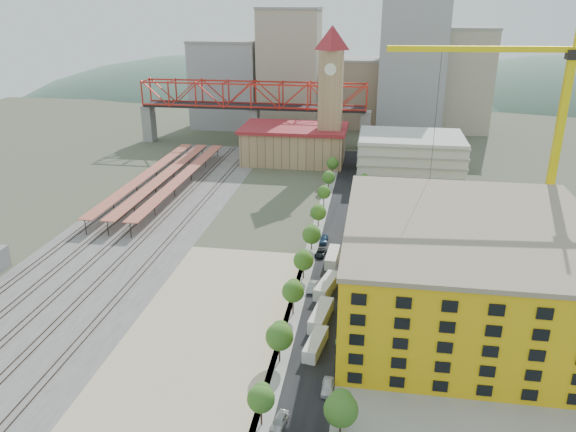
% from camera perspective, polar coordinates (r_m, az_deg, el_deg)
% --- Properties ---
extents(ground, '(400.00, 400.00, 0.00)m').
position_cam_1_polar(ground, '(131.34, -2.42, -4.02)').
color(ground, '#474C38').
rests_on(ground, ground).
extents(ballast_strip, '(36.00, 165.00, 0.06)m').
position_cam_1_polar(ballast_strip, '(157.01, -14.15, -0.34)').
color(ballast_strip, '#605E59').
rests_on(ballast_strip, ground).
extents(dirt_lot, '(28.00, 67.00, 0.06)m').
position_cam_1_polar(dirt_lot, '(105.39, -7.99, -11.02)').
color(dirt_lot, tan).
rests_on(dirt_lot, ground).
extents(street_asphalt, '(12.00, 170.00, 0.06)m').
position_cam_1_polar(street_asphalt, '(143.03, 5.06, -1.90)').
color(street_asphalt, black).
rests_on(street_asphalt, ground).
extents(sidewalk_west, '(3.00, 170.00, 0.04)m').
position_cam_1_polar(sidewalk_west, '(143.44, 2.87, -1.77)').
color(sidewalk_west, gray).
rests_on(sidewalk_west, ground).
extents(sidewalk_east, '(3.00, 170.00, 0.04)m').
position_cam_1_polar(sidewalk_east, '(142.83, 7.26, -2.03)').
color(sidewalk_east, gray).
rests_on(sidewalk_east, ground).
extents(construction_pad, '(50.00, 90.00, 0.06)m').
position_cam_1_polar(construction_pad, '(113.38, 18.68, -9.55)').
color(construction_pad, gray).
rests_on(construction_pad, ground).
extents(rail_tracks, '(26.56, 160.00, 0.18)m').
position_cam_1_polar(rail_tracks, '(157.66, -14.75, -0.26)').
color(rail_tracks, '#382B23').
rests_on(rail_tracks, ground).
extents(platform_canopies, '(16.00, 80.00, 4.12)m').
position_cam_1_polar(platform_canopies, '(181.60, -12.44, 4.05)').
color(platform_canopies, '#B55945').
rests_on(platform_canopies, ground).
extents(station_hall, '(38.00, 24.00, 13.10)m').
position_cam_1_polar(station_hall, '(206.51, 0.64, 7.36)').
color(station_hall, tan).
rests_on(station_hall, ground).
extents(clock_tower, '(12.00, 12.00, 52.00)m').
position_cam_1_polar(clock_tower, '(198.99, 4.39, 13.24)').
color(clock_tower, tan).
rests_on(clock_tower, ground).
extents(parking_garage, '(34.00, 26.00, 14.00)m').
position_cam_1_polar(parking_garage, '(193.14, 12.30, 6.00)').
color(parking_garage, silver).
rests_on(parking_garage, ground).
extents(truss_bridge, '(94.00, 9.60, 25.60)m').
position_cam_1_polar(truss_bridge, '(229.83, -3.54, 11.83)').
color(truss_bridge, gray).
rests_on(truss_bridge, ground).
extents(construction_building, '(44.60, 50.60, 18.80)m').
position_cam_1_polar(construction_building, '(108.55, 17.69, -5.23)').
color(construction_building, gold).
rests_on(construction_building, ground).
extents(street_trees, '(15.40, 124.40, 8.00)m').
position_cam_1_polar(street_trees, '(133.90, 4.74, -3.56)').
color(street_trees, '#2E651E').
rests_on(street_trees, ground).
extents(skyline, '(133.00, 46.00, 60.00)m').
position_cam_1_polar(skyline, '(261.42, 5.42, 13.77)').
color(skyline, '#9EA0A3').
rests_on(skyline, ground).
extents(distant_hills, '(647.00, 264.00, 227.00)m').
position_cam_1_polar(distant_hills, '(400.63, 11.47, 0.93)').
color(distant_hills, '#4C6B59').
rests_on(distant_hills, ground).
extents(tower_crane, '(50.74, 6.27, 54.23)m').
position_cam_1_polar(tower_crane, '(131.95, 24.72, 9.50)').
color(tower_crane, yellow).
rests_on(tower_crane, ground).
extents(site_trailer_a, '(3.66, 8.99, 2.39)m').
position_cam_1_polar(site_trailer_a, '(97.59, 2.82, -12.89)').
color(site_trailer_a, silver).
rests_on(site_trailer_a, ground).
extents(site_trailer_b, '(3.97, 10.15, 2.71)m').
position_cam_1_polar(site_trailer_b, '(105.11, 3.37, -10.08)').
color(site_trailer_b, silver).
rests_on(site_trailer_b, ground).
extents(site_trailer_c, '(4.69, 10.01, 2.65)m').
position_cam_1_polar(site_trailer_c, '(115.24, 3.96, -7.12)').
color(site_trailer_c, silver).
rests_on(site_trailer_c, ground).
extents(site_trailer_d, '(2.81, 9.37, 2.54)m').
position_cam_1_polar(site_trailer_d, '(127.74, 4.54, -4.20)').
color(site_trailer_d, silver).
rests_on(site_trailer_d, ground).
extents(car_0, '(2.55, 4.73, 1.53)m').
position_cam_1_polar(car_0, '(83.29, -0.90, -20.17)').
color(car_0, '#BCBCBC').
rests_on(car_0, ground).
extents(car_1, '(2.20, 4.84, 1.54)m').
position_cam_1_polar(car_1, '(115.99, 2.48, -7.19)').
color(car_1, '#96979B').
rests_on(car_1, ground).
extents(car_2, '(2.79, 5.02, 1.33)m').
position_cam_1_polar(car_2, '(130.93, 3.33, -3.80)').
color(car_2, black).
rests_on(car_2, ground).
extents(car_3, '(2.05, 4.75, 1.36)m').
position_cam_1_polar(car_3, '(138.10, 3.66, -2.43)').
color(car_3, navy).
rests_on(car_3, ground).
extents(car_4, '(1.85, 4.57, 1.55)m').
position_cam_1_polar(car_4, '(89.21, 4.04, -16.97)').
color(car_4, silver).
rests_on(car_4, ground).
extents(car_5, '(1.86, 4.16, 1.33)m').
position_cam_1_polar(car_5, '(122.08, 5.69, -5.82)').
color(car_5, gray).
rests_on(car_5, ground).
extents(car_6, '(2.99, 5.38, 1.42)m').
position_cam_1_polar(car_6, '(125.31, 5.80, -5.05)').
color(car_6, black).
rests_on(car_6, ground).
extents(car_7, '(2.86, 5.69, 1.59)m').
position_cam_1_polar(car_7, '(159.94, 6.63, 0.87)').
color(car_7, navy).
rests_on(car_7, ground).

